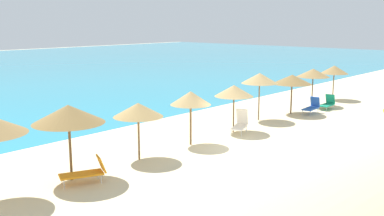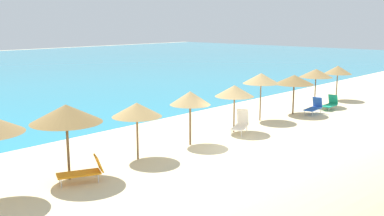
# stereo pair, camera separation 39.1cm
# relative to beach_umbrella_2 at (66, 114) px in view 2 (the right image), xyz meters

# --- Properties ---
(ground_plane) EXTENTS (160.00, 160.00, 0.00)m
(ground_plane) POSITION_rel_beach_umbrella_2_xyz_m (7.76, -2.14, -2.54)
(ground_plane) COLOR beige
(beach_umbrella_2) EXTENTS (2.67, 2.67, 2.89)m
(beach_umbrella_2) POSITION_rel_beach_umbrella_2_xyz_m (0.00, 0.00, 0.00)
(beach_umbrella_2) COLOR brown
(beach_umbrella_2) RESTS_ON ground_plane
(beach_umbrella_3) EXTENTS (2.15, 2.15, 2.50)m
(beach_umbrella_3) POSITION_rel_beach_umbrella_2_xyz_m (3.41, 0.03, -0.35)
(beach_umbrella_3) COLOR brown
(beach_umbrella_3) RESTS_ON ground_plane
(beach_umbrella_4) EXTENTS (1.96, 1.96, 2.63)m
(beach_umbrella_4) POSITION_rel_beach_umbrella_2_xyz_m (6.68, -0.04, -0.25)
(beach_umbrella_4) COLOR brown
(beach_umbrella_4) RESTS_ON ground_plane
(beach_umbrella_5) EXTENTS (2.09, 2.09, 2.56)m
(beach_umbrella_5) POSITION_rel_beach_umbrella_2_xyz_m (10.14, -0.04, -0.29)
(beach_umbrella_5) COLOR brown
(beach_umbrella_5) RESTS_ON ground_plane
(beach_umbrella_6) EXTENTS (2.17, 2.17, 2.88)m
(beach_umbrella_6) POSITION_rel_beach_umbrella_2_xyz_m (13.52, 0.58, 0.02)
(beach_umbrella_6) COLOR brown
(beach_umbrella_6) RESTS_ON ground_plane
(beach_umbrella_7) EXTENTS (2.52, 2.52, 2.54)m
(beach_umbrella_7) POSITION_rel_beach_umbrella_2_xyz_m (16.60, 0.12, -0.31)
(beach_umbrella_7) COLOR brown
(beach_umbrella_7) RESTS_ON ground_plane
(beach_umbrella_8) EXTENTS (2.29, 2.29, 2.63)m
(beach_umbrella_8) POSITION_rel_beach_umbrella_2_xyz_m (20.17, 0.48, -0.21)
(beach_umbrella_8) COLOR brown
(beach_umbrella_8) RESTS_ON ground_plane
(beach_umbrella_9) EXTENTS (2.07, 2.07, 2.61)m
(beach_umbrella_9) POSITION_rel_beach_umbrella_2_xyz_m (23.51, 0.44, -0.24)
(beach_umbrella_9) COLOR brown
(beach_umbrella_9) RESTS_ON ground_plane
(lounge_chair_0) EXTENTS (1.78, 1.26, 0.98)m
(lounge_chair_0) POSITION_rel_beach_umbrella_2_xyz_m (0.19, -0.69, -2.11)
(lounge_chair_0) COLOR orange
(lounge_chair_0) RESTS_ON ground_plane
(lounge_chair_1) EXTENTS (1.64, 1.15, 1.25)m
(lounge_chair_1) POSITION_rel_beach_umbrella_2_xyz_m (10.18, -0.46, -2.02)
(lounge_chair_1) COLOR white
(lounge_chair_1) RESTS_ON ground_plane
(lounge_chair_2) EXTENTS (1.66, 0.75, 1.05)m
(lounge_chair_2) POSITION_rel_beach_umbrella_2_xyz_m (17.48, -0.89, -2.08)
(lounge_chair_2) COLOR blue
(lounge_chair_2) RESTS_ON ground_plane
(lounge_chair_3) EXTENTS (1.46, 0.69, 0.98)m
(lounge_chair_3) POSITION_rel_beach_umbrella_2_xyz_m (19.62, -0.96, -2.14)
(lounge_chair_3) COLOR #199972
(lounge_chair_3) RESTS_ON ground_plane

